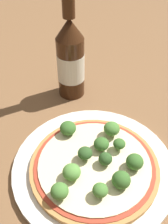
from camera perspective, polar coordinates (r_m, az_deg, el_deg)
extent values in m
plane|color=brown|center=(0.50, 1.63, -9.51)|extent=(3.00, 3.00, 0.00)
cylinder|color=silver|center=(0.48, 1.95, -11.73)|extent=(0.29, 0.29, 0.01)
cylinder|color=#B77F42|center=(0.47, 2.47, -11.68)|extent=(0.23, 0.23, 0.01)
cylinder|color=#A83823|center=(0.46, 2.49, -11.26)|extent=(0.21, 0.21, 0.00)
cylinder|color=beige|center=(0.46, 2.50, -11.17)|extent=(0.20, 0.20, 0.00)
cylinder|color=#89A866|center=(0.46, 10.80, -11.42)|extent=(0.01, 0.01, 0.01)
ellipsoid|color=#386628|center=(0.45, 10.98, -10.58)|extent=(0.03, 0.03, 0.03)
cylinder|color=#89A866|center=(0.50, -3.47, -4.31)|extent=(0.01, 0.01, 0.01)
ellipsoid|color=#386628|center=(0.50, -3.52, -3.52)|extent=(0.03, 0.03, 0.02)
cylinder|color=#89A866|center=(0.48, 3.75, -7.69)|extent=(0.01, 0.01, 0.01)
ellipsoid|color=#386628|center=(0.47, 3.80, -6.93)|extent=(0.03, 0.03, 0.02)
cylinder|color=#89A866|center=(0.46, 0.23, -9.74)|extent=(0.01, 0.01, 0.01)
ellipsoid|color=#2D5123|center=(0.45, 0.24, -8.93)|extent=(0.03, 0.03, 0.02)
cylinder|color=#89A866|center=(0.42, -5.25, -17.50)|extent=(0.01, 0.01, 0.01)
ellipsoid|color=#477A33|center=(0.41, -5.34, -16.75)|extent=(0.03, 0.03, 0.02)
cylinder|color=#89A866|center=(0.44, -2.66, -13.67)|extent=(0.01, 0.01, 0.01)
ellipsoid|color=#568E3D|center=(0.43, -2.71, -12.90)|extent=(0.03, 0.03, 0.02)
cylinder|color=#89A866|center=(0.42, 3.88, -17.27)|extent=(0.01, 0.01, 0.01)
ellipsoid|color=#477A33|center=(0.41, 3.95, -16.57)|extent=(0.02, 0.02, 0.02)
cylinder|color=#89A866|center=(0.48, 7.58, -7.65)|extent=(0.01, 0.01, 0.01)
ellipsoid|color=#386628|center=(0.47, 7.69, -6.87)|extent=(0.02, 0.02, 0.02)
cylinder|color=#89A866|center=(0.46, 4.60, -10.87)|extent=(0.01, 0.01, 0.01)
ellipsoid|color=#2D5123|center=(0.45, 4.67, -10.11)|extent=(0.02, 0.02, 0.02)
cylinder|color=#89A866|center=(0.50, 5.96, -4.58)|extent=(0.01, 0.01, 0.01)
ellipsoid|color=#477A33|center=(0.49, 6.06, -3.61)|extent=(0.03, 0.03, 0.02)
cylinder|color=#89A866|center=(0.44, 7.96, -15.21)|extent=(0.01, 0.01, 0.01)
ellipsoid|color=#386628|center=(0.43, 8.10, -14.43)|extent=(0.03, 0.03, 0.03)
cylinder|color=#381E0F|center=(0.60, -2.87, 9.65)|extent=(0.06, 0.06, 0.14)
cylinder|color=beige|center=(0.60, -2.88, 9.87)|extent=(0.06, 0.06, 0.06)
cone|color=#381E0F|center=(0.56, -3.21, 17.74)|extent=(0.06, 0.06, 0.04)
cylinder|color=#381E0F|center=(0.54, -3.44, 23.01)|extent=(0.03, 0.03, 0.06)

